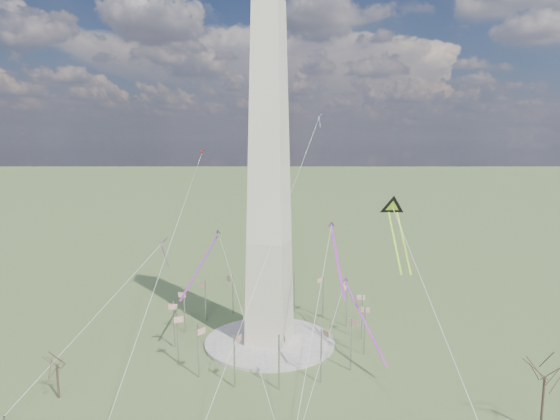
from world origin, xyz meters
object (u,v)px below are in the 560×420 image
(person_west, at_px, (4,419))
(kite_delta_black, at_px, (393,211))
(washington_monument, at_px, (269,170))
(tree_near, at_px, (545,372))

(person_west, relative_size, kite_delta_black, 0.08)
(washington_monument, distance_m, kite_delta_black, 33.95)
(washington_monument, relative_size, person_west, 64.48)
(washington_monument, bearing_deg, person_west, -126.24)
(person_west, distance_m, kite_delta_black, 98.36)
(washington_monument, height_order, tree_near, washington_monument)
(tree_near, distance_m, person_west, 106.15)
(kite_delta_black, bearing_deg, tree_near, 120.73)
(person_west, xyz_separation_m, kite_delta_black, (70.63, 57.59, 37.01))
(washington_monument, bearing_deg, kite_delta_black, 8.71)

